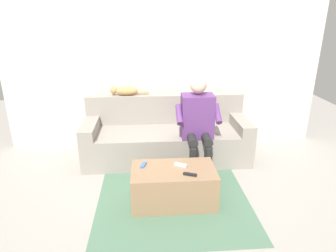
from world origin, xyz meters
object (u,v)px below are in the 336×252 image
(coffee_table, at_px, (173,185))
(remote_blue, at_px, (144,165))
(person_solo_seated, at_px, (198,120))
(remote_white, at_px, (181,165))
(cat_on_backrest, at_px, (125,91))
(remote_black, at_px, (190,174))
(couch, at_px, (166,137))

(coffee_table, bearing_deg, remote_blue, -18.08)
(person_solo_seated, bearing_deg, remote_white, 66.17)
(person_solo_seated, xyz_separation_m, remote_blue, (0.68, 0.62, -0.28))
(coffee_table, xyz_separation_m, cat_on_backrest, (0.57, -1.36, 0.72))
(person_solo_seated, height_order, remote_black, person_solo_seated)
(person_solo_seated, distance_m, remote_black, 0.92)
(person_solo_seated, distance_m, remote_white, 0.76)
(couch, relative_size, cat_on_backrest, 4.15)
(remote_blue, bearing_deg, couch, 1.31)
(couch, xyz_separation_m, coffee_table, (0.00, 1.10, -0.10))
(coffee_table, xyz_separation_m, remote_blue, (0.31, -0.10, 0.21))
(couch, relative_size, remote_black, 16.20)
(cat_on_backrest, bearing_deg, remote_blue, 101.41)
(remote_black, bearing_deg, coffee_table, 160.43)
(cat_on_backrest, bearing_deg, remote_white, 116.72)
(couch, xyz_separation_m, person_solo_seated, (-0.37, 0.38, 0.38))
(remote_blue, bearing_deg, coffee_table, -89.20)
(couch, height_order, cat_on_backrest, cat_on_backrest)
(remote_black, distance_m, remote_blue, 0.53)
(coffee_table, relative_size, remote_black, 6.41)
(remote_blue, bearing_deg, cat_on_backrest, 30.30)
(couch, distance_m, remote_black, 1.25)
(person_solo_seated, bearing_deg, couch, -45.61)
(couch, distance_m, remote_white, 1.04)
(remote_white, bearing_deg, person_solo_seated, 95.13)
(remote_white, relative_size, remote_black, 0.99)
(coffee_table, distance_m, remote_black, 0.29)
(person_solo_seated, distance_m, remote_blue, 0.96)
(cat_on_backrest, bearing_deg, person_solo_seated, 145.52)
(coffee_table, bearing_deg, remote_white, -139.57)
(person_solo_seated, bearing_deg, cat_on_backrest, -34.48)
(coffee_table, xyz_separation_m, remote_white, (-0.08, -0.07, 0.21))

